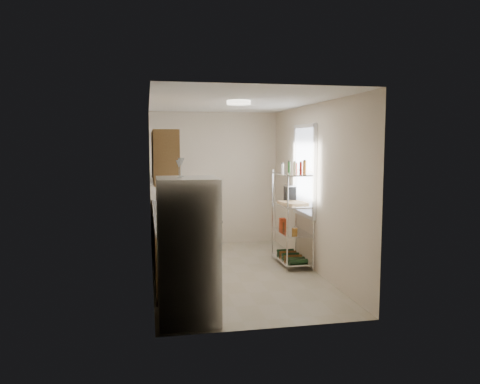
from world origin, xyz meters
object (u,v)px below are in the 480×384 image
object	(u,v)px
espresso_machine	(290,193)
frying_pan_large	(170,210)
rice_cooker	(172,206)
refrigerator	(188,250)
cutting_board	(294,203)

from	to	relation	value
espresso_machine	frying_pan_large	bearing A→B (deg)	-175.71
rice_cooker	espresso_machine	bearing A→B (deg)	2.98
refrigerator	espresso_machine	size ratio (longest dim) A/B	5.86
rice_cooker	espresso_machine	world-z (taller)	espresso_machine
refrigerator	espresso_machine	xyz separation A→B (m)	(1.93, 2.43, 0.34)
frying_pan_large	espresso_machine	distance (m)	2.04
rice_cooker	espresso_machine	distance (m)	2.00
refrigerator	rice_cooker	world-z (taller)	refrigerator
rice_cooker	cutting_board	xyz separation A→B (m)	(1.97, -0.22, 0.02)
frying_pan_large	cutting_board	xyz separation A→B (m)	(2.00, -0.25, 0.10)
refrigerator	rice_cooker	size ratio (longest dim) A/B	6.29
refrigerator	rice_cooker	bearing A→B (deg)	91.30
rice_cooker	cutting_board	distance (m)	1.98
rice_cooker	frying_pan_large	world-z (taller)	rice_cooker
rice_cooker	espresso_machine	size ratio (longest dim) A/B	0.93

